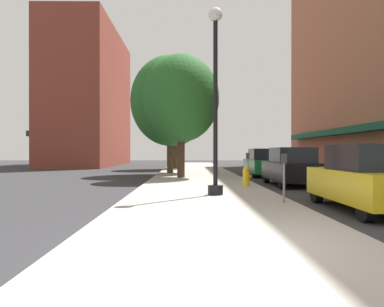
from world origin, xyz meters
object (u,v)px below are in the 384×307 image
at_px(tree_near, 170,101).
at_px(car_yellow, 369,179).
at_px(lamppost, 215,97).
at_px(tree_mid, 175,112).
at_px(car_black, 292,167).
at_px(parking_meter_far, 248,164).
at_px(tree_far, 181,98).
at_px(fire_hydrant, 246,176).
at_px(car_green, 264,163).
at_px(parking_meter_near, 284,172).

relative_size(tree_near, car_yellow, 1.75).
bearing_deg(lamppost, tree_mid, 95.29).
distance_m(tree_mid, car_black, 17.54).
height_order(parking_meter_far, tree_far, tree_far).
bearing_deg(tree_far, tree_near, 99.91).
height_order(fire_hydrant, tree_mid, tree_mid).
xyz_separation_m(lamppost, tree_near, (-2.00, 12.96, 1.54)).
distance_m(tree_near, tree_mid, 7.91).
xyz_separation_m(tree_far, car_yellow, (4.88, -11.19, -3.49)).
height_order(tree_near, car_yellow, tree_near).
bearing_deg(lamppost, fire_hydrant, 64.80).
bearing_deg(car_black, lamppost, -129.04).
bearing_deg(car_yellow, tree_mid, 104.97).
distance_m(car_yellow, car_green, 13.70).
bearing_deg(tree_near, car_green, -18.82).
distance_m(parking_meter_near, tree_far, 11.37).
height_order(lamppost, tree_mid, tree_mid).
bearing_deg(tree_near, car_black, -55.57).
xyz_separation_m(tree_near, tree_far, (0.77, -4.43, -0.44)).
height_order(fire_hydrant, car_green, car_green).
relative_size(tree_far, car_black, 1.52).
xyz_separation_m(tree_near, tree_mid, (0.07, 7.91, 0.05)).
relative_size(tree_mid, car_yellow, 1.74).
distance_m(tree_far, car_yellow, 12.70).
xyz_separation_m(fire_hydrant, tree_far, (-2.64, 5.52, 3.78)).
bearing_deg(car_green, fire_hydrant, -105.24).
height_order(tree_near, tree_far, tree_near).
bearing_deg(fire_hydrant, parking_meter_near, -86.74).
distance_m(tree_far, car_green, 6.50).
bearing_deg(fire_hydrant, car_black, 37.45).
xyz_separation_m(tree_mid, car_yellow, (5.58, -23.54, -3.98)).
height_order(fire_hydrant, car_yellow, car_yellow).
xyz_separation_m(parking_meter_far, tree_mid, (-3.63, 16.41, 3.84)).
distance_m(lamppost, tree_near, 13.20).
bearing_deg(tree_far, car_black, -38.00).
bearing_deg(fire_hydrant, tree_far, 115.60).
xyz_separation_m(fire_hydrant, parking_meter_near, (0.28, -4.95, 0.43)).
height_order(parking_meter_far, car_yellow, car_yellow).
bearing_deg(lamppost, car_yellow, -36.23).
relative_size(tree_near, tree_mid, 1.00).
xyz_separation_m(fire_hydrant, car_yellow, (2.23, -5.68, 0.29)).
relative_size(fire_hydrant, car_green, 0.18).
height_order(parking_meter_near, car_yellow, car_yellow).
bearing_deg(fire_hydrant, tree_near, 108.96).
xyz_separation_m(lamppost, fire_hydrant, (1.41, 3.00, -2.68)).
height_order(tree_far, car_green, tree_far).
distance_m(parking_meter_far, car_green, 6.86).
xyz_separation_m(parking_meter_near, car_yellow, (1.95, -0.73, -0.14)).
bearing_deg(tree_mid, lamppost, -84.71).
bearing_deg(lamppost, car_black, 52.28).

